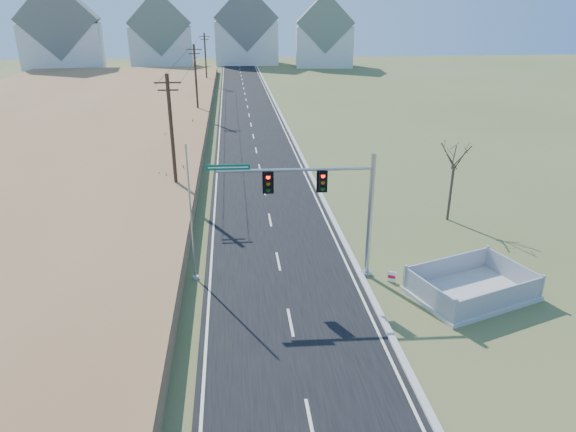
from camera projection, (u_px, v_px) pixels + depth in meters
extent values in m
plane|color=#515D2D|center=(286.00, 300.00, 24.82)|extent=(260.00, 260.00, 0.00)
cube|color=black|center=(248.00, 110.00, 70.84)|extent=(8.00, 180.00, 0.06)
cube|color=#B2AFA8|center=(278.00, 109.00, 71.24)|extent=(0.30, 180.00, 0.18)
cube|color=#9F7248|center=(42.00, 124.00, 58.98)|extent=(38.00, 110.00, 1.30)
cylinder|color=#422D1E|center=(172.00, 139.00, 36.28)|extent=(0.26, 0.26, 9.00)
cube|color=#422D1E|center=(167.00, 83.00, 34.81)|extent=(1.80, 0.10, 0.10)
cube|color=#422D1E|center=(168.00, 90.00, 35.00)|extent=(1.40, 0.10, 0.10)
cylinder|color=#422D1E|center=(196.00, 82.00, 63.90)|extent=(0.26, 0.26, 9.00)
cube|color=#422D1E|center=(194.00, 49.00, 62.42)|extent=(1.80, 0.10, 0.10)
cube|color=#422D1E|center=(194.00, 54.00, 62.61)|extent=(1.40, 0.10, 0.10)
cylinder|color=#422D1E|center=(206.00, 60.00, 91.51)|extent=(0.26, 0.26, 9.00)
cube|color=#422D1E|center=(204.00, 36.00, 90.04)|extent=(1.80, 0.10, 0.10)
cube|color=#422D1E|center=(204.00, 39.00, 90.23)|extent=(1.40, 0.10, 0.10)
cube|color=white|center=(63.00, 48.00, 111.17)|extent=(17.38, 13.12, 10.00)
cube|color=slate|center=(59.00, 19.00, 108.94)|extent=(17.69, 13.38, 16.29)
cube|color=white|center=(162.00, 47.00, 120.74)|extent=(14.66, 10.95, 9.00)
cube|color=slate|center=(160.00, 22.00, 118.70)|extent=(14.93, 11.17, 14.26)
cube|color=white|center=(246.00, 43.00, 126.24)|extent=(15.00, 10.00, 10.00)
cube|color=slate|center=(246.00, 17.00, 124.02)|extent=(15.27, 10.20, 15.27)
cube|color=white|center=(324.00, 47.00, 120.88)|extent=(13.87, 10.31, 9.00)
cube|color=slate|center=(324.00, 22.00, 118.84)|extent=(14.12, 10.51, 13.24)
cylinder|color=#9EA0A5|center=(366.00, 273.00, 27.12)|extent=(0.57, 0.57, 0.19)
cylinder|color=#9EA0A5|center=(370.00, 217.00, 25.90)|extent=(0.25, 0.25, 6.64)
cylinder|color=#9EA0A5|center=(295.00, 170.00, 24.70)|extent=(7.58, 0.47, 0.15)
cube|color=black|center=(322.00, 182.00, 25.02)|extent=(0.35, 0.29, 1.05)
cube|color=black|center=(268.00, 183.00, 24.85)|extent=(0.35, 0.29, 1.05)
cube|color=#055A3F|center=(228.00, 167.00, 24.43)|extent=(2.09, 0.13, 0.28)
cube|color=#B7B5AD|center=(470.00, 293.00, 25.21)|extent=(6.58, 5.46, 0.21)
cube|color=#99999D|center=(500.00, 299.00, 23.47)|extent=(5.08, 1.79, 1.07)
cube|color=#99999D|center=(447.00, 266.00, 26.46)|extent=(5.08, 1.79, 1.07)
cube|color=#99999D|center=(428.00, 294.00, 23.92)|extent=(1.22, 3.40, 1.07)
cube|color=#99999D|center=(512.00, 271.00, 26.01)|extent=(1.22, 3.40, 1.07)
cube|color=white|center=(392.00, 277.00, 26.33)|extent=(0.43, 0.27, 0.58)
cube|color=red|center=(392.00, 277.00, 26.31)|extent=(0.34, 0.20, 0.17)
cylinder|color=#B7B5AD|center=(196.00, 277.00, 26.75)|extent=(0.32, 0.32, 0.14)
cylinder|color=#9EA0A5|center=(191.00, 215.00, 25.41)|extent=(0.09, 0.09, 7.22)
cylinder|color=#4C3F33|center=(450.00, 194.00, 33.54)|extent=(0.17, 0.17, 3.66)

